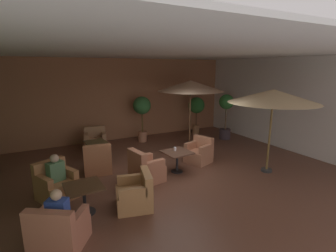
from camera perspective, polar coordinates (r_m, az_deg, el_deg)
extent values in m
cube|color=brown|center=(7.65, 1.63, -10.72)|extent=(9.92, 9.10, 0.02)
cube|color=#9E6443|center=(11.24, -9.81, 5.90)|extent=(9.92, 0.08, 3.45)
cube|color=silver|center=(10.46, 25.92, 4.29)|extent=(0.08, 9.10, 3.45)
cube|color=silver|center=(7.03, 1.82, 16.34)|extent=(9.92, 9.10, 0.06)
cylinder|color=black|center=(7.79, 2.01, -10.10)|extent=(0.35, 0.35, 0.02)
cylinder|color=black|center=(7.68, 2.03, -8.13)|extent=(0.07, 0.07, 0.60)
cube|color=#513325|center=(7.58, 2.04, -5.90)|extent=(0.84, 0.84, 0.03)
cube|color=#AE6F50|center=(8.50, 6.79, -6.77)|extent=(0.90, 0.92, 0.41)
cube|color=#AE6F50|center=(8.59, 7.96, -3.69)|extent=(0.38, 0.74, 0.42)
cube|color=#AE6F50|center=(8.21, 8.38, -5.18)|extent=(0.56, 0.31, 0.23)
cube|color=#AE6F50|center=(8.54, 5.08, -4.36)|extent=(0.56, 0.31, 0.23)
cube|color=#AA674A|center=(7.12, -4.69, -10.54)|extent=(0.91, 0.85, 0.46)
cube|color=#AA674A|center=(6.79, -6.97, -7.53)|extent=(0.30, 0.74, 0.48)
cube|color=#AA674A|center=(7.24, -5.73, -7.29)|extent=(0.64, 0.25, 0.21)
cube|color=#AA674A|center=(6.79, -3.06, -8.65)|extent=(0.64, 0.25, 0.21)
cylinder|color=black|center=(9.11, -15.72, -7.13)|extent=(0.39, 0.39, 0.02)
cylinder|color=black|center=(9.02, -15.83, -5.42)|extent=(0.07, 0.07, 0.60)
cube|color=#45391F|center=(8.92, -15.95, -3.49)|extent=(0.72, 0.72, 0.03)
cube|color=#A67651|center=(10.14, -15.91, -3.89)|extent=(0.92, 0.88, 0.43)
cube|color=#A67651|center=(10.30, -16.08, -1.18)|extent=(0.80, 0.32, 0.42)
cube|color=#A67651|center=(10.01, -14.17, -2.05)|extent=(0.25, 0.59, 0.22)
cube|color=#A67651|center=(10.02, -17.87, -2.28)|extent=(0.25, 0.59, 0.22)
cube|color=#B56E47|center=(7.96, -15.44, -8.40)|extent=(0.88, 0.83, 0.46)
cube|color=#B56E47|center=(7.54, -15.55, -5.84)|extent=(0.79, 0.29, 0.48)
cube|color=#B56E47|center=(7.88, -17.87, -6.11)|extent=(0.25, 0.57, 0.24)
cube|color=#B56E47|center=(7.89, -13.34, -5.79)|extent=(0.25, 0.57, 0.24)
cylinder|color=black|center=(6.07, -18.02, -17.89)|extent=(0.44, 0.44, 0.02)
cylinder|color=black|center=(5.93, -18.22, -15.51)|extent=(0.07, 0.07, 0.60)
cube|color=#482F1B|center=(5.79, -18.44, -12.74)|extent=(0.78, 0.78, 0.03)
cube|color=#AE7846|center=(5.97, -7.69, -15.79)|extent=(0.93, 0.97, 0.40)
cube|color=#AE7846|center=(5.82, -4.86, -12.05)|extent=(0.36, 0.82, 0.40)
cube|color=#AE7846|center=(5.52, -7.82, -14.68)|extent=(0.60, 0.26, 0.22)
cube|color=#AE7846|center=(6.13, -8.53, -11.76)|extent=(0.60, 0.26, 0.22)
cube|color=#B47446|center=(6.76, -23.51, -12.93)|extent=(1.02, 1.01, 0.46)
cube|color=#B47446|center=(6.83, -25.10, -8.72)|extent=(0.77, 0.48, 0.44)
cube|color=#B47446|center=(6.74, -21.23, -9.69)|extent=(0.38, 0.58, 0.21)
cube|color=#B47446|center=(6.46, -26.06, -11.15)|extent=(0.38, 0.58, 0.21)
cube|color=#B4684E|center=(5.17, -22.96, -21.64)|extent=(1.10, 1.09, 0.41)
cube|color=#B4684E|center=(4.74, -25.19, -19.28)|extent=(0.78, 0.59, 0.43)
cube|color=#B4684E|center=(5.20, -26.62, -17.70)|extent=(0.43, 0.57, 0.23)
cube|color=#B4684E|center=(4.89, -19.26, -19.01)|extent=(0.43, 0.57, 0.23)
cylinder|color=#2D2D2D|center=(10.42, 4.82, -3.97)|extent=(0.32, 0.32, 0.08)
cylinder|color=brown|center=(10.13, 4.95, 2.69)|extent=(0.06, 0.06, 2.54)
cone|color=#DEB18D|center=(10.00, 5.08, 8.98)|extent=(2.57, 2.57, 0.41)
cylinder|color=#2D2D2D|center=(8.35, 21.20, -9.19)|extent=(0.32, 0.32, 0.08)
cylinder|color=brown|center=(8.00, 21.87, -1.39)|extent=(0.06, 0.06, 2.42)
cone|color=beige|center=(7.82, 22.53, 6.22)|extent=(2.52, 2.52, 0.38)
cylinder|color=#A46B46|center=(12.14, 6.28, -0.76)|extent=(0.32, 0.32, 0.41)
cylinder|color=brown|center=(12.02, 6.34, 1.66)|extent=(0.06, 0.06, 0.63)
sphere|color=#276028|center=(11.92, 6.42, 4.65)|extent=(0.75, 0.75, 0.75)
cylinder|color=#A9694B|center=(10.84, -5.71, -2.36)|extent=(0.37, 0.37, 0.43)
cylinder|color=brown|center=(10.70, -5.78, 0.83)|extent=(0.06, 0.06, 0.80)
sphere|color=#2C5E2E|center=(10.57, -5.87, 4.62)|extent=(0.74, 0.74, 0.74)
cylinder|color=#392E34|center=(11.46, 12.62, -1.74)|extent=(0.48, 0.48, 0.44)
cylinder|color=brown|center=(11.31, 12.79, 1.63)|extent=(0.06, 0.06, 0.93)
sphere|color=#2D7331|center=(11.19, 12.98, 5.31)|extent=(0.63, 0.63, 0.63)
cube|color=#507850|center=(6.58, -23.87, -9.29)|extent=(0.42, 0.35, 0.47)
sphere|color=tan|center=(6.48, -24.13, -6.65)|extent=(0.20, 0.20, 0.20)
cube|color=#2B449A|center=(4.94, -23.43, -17.35)|extent=(0.41, 0.37, 0.48)
sphere|color=tan|center=(4.79, -23.79, -13.95)|extent=(0.19, 0.19, 0.19)
cylinder|color=white|center=(7.64, 1.57, -5.16)|extent=(0.08, 0.08, 0.11)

